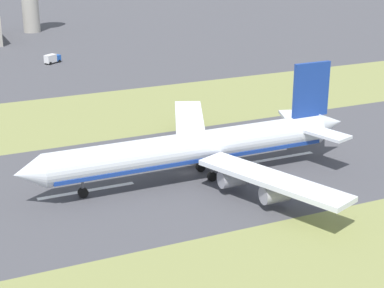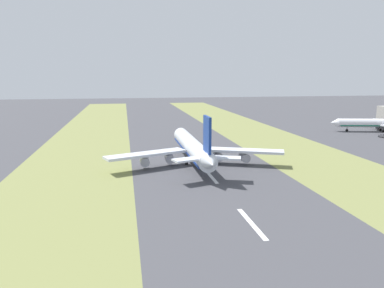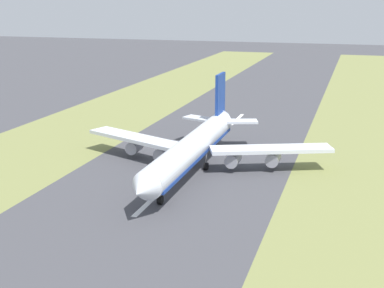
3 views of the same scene
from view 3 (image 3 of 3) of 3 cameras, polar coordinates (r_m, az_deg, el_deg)
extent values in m
plane|color=#424247|center=(128.21, -1.03, -2.88)|extent=(800.00, 800.00, 0.00)
cube|color=olive|center=(122.47, 19.46, -4.65)|extent=(40.00, 600.00, 0.01)
cube|color=olive|center=(148.07, -17.80, -1.13)|extent=(40.00, 600.00, 0.01)
cube|color=silver|center=(183.69, 4.82, 2.63)|extent=(1.20, 18.00, 0.01)
cube|color=silver|center=(146.05, 1.38, -0.61)|extent=(1.20, 18.00, 0.01)
cube|color=silver|center=(110.07, -4.40, -6.02)|extent=(1.20, 18.00, 0.01)
cylinder|color=silver|center=(125.22, 0.00, -0.35)|extent=(6.11, 56.01, 6.00)
cone|color=silver|center=(97.92, -5.38, -4.91)|extent=(5.89, 5.01, 5.88)
cone|color=silver|center=(154.02, 3.46, 2.88)|extent=(5.11, 6.01, 5.10)
cube|color=navy|center=(125.67, 0.00, -1.08)|extent=(5.81, 53.77, 0.70)
cube|color=silver|center=(128.43, 8.44, -0.54)|extent=(29.15, 16.38, 0.90)
cube|color=silver|center=(137.93, -6.05, 0.64)|extent=(29.13, 16.48, 0.90)
cylinder|color=#93939E|center=(127.60, 4.40, -1.67)|extent=(3.21, 4.81, 3.20)
cylinder|color=#93939E|center=(129.30, 8.64, -1.57)|extent=(3.21, 4.81, 3.20)
cylinder|color=#93939E|center=(132.60, -3.19, -0.99)|extent=(3.21, 4.81, 3.20)
cylinder|color=#93939E|center=(139.01, -6.16, -0.30)|extent=(3.21, 4.81, 3.20)
cube|color=navy|center=(147.79, 3.04, 5.41)|extent=(0.82, 8.00, 11.00)
cube|color=silver|center=(148.01, 5.06, 2.42)|extent=(10.87, 7.26, 0.60)
cube|color=silver|center=(150.67, 0.97, 2.71)|extent=(10.87, 7.29, 0.60)
cylinder|color=#59595E|center=(107.21, -3.42, -5.17)|extent=(0.50, 0.50, 3.20)
cylinder|color=black|center=(107.78, -3.41, -5.96)|extent=(0.90, 1.80, 1.80)
cylinder|color=#59595E|center=(128.29, 1.51, -1.70)|extent=(0.50, 0.50, 3.20)
cylinder|color=black|center=(128.77, 1.51, -2.38)|extent=(0.90, 1.80, 1.80)
cylinder|color=#59595E|center=(129.75, -0.70, -1.50)|extent=(0.50, 0.50, 3.20)
cylinder|color=black|center=(130.22, -0.70, -2.17)|extent=(0.90, 1.80, 1.80)
camera|label=1|loc=(96.67, 63.64, 11.83)|focal=60.00mm
camera|label=2|loc=(250.12, 15.06, 12.99)|focal=35.00mm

